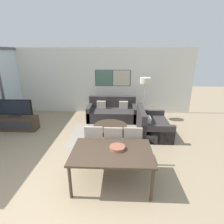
# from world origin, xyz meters

# --- Properties ---
(ground_plane) EXTENTS (24.00, 24.00, 0.00)m
(ground_plane) POSITION_xyz_m (0.00, 0.00, 0.00)
(ground_plane) COLOR #9E896B
(wall_back) EXTENTS (8.11, 0.09, 2.80)m
(wall_back) POSITION_xyz_m (0.02, 5.40, 1.40)
(wall_back) COLOR silver
(wall_back) RESTS_ON ground_plane
(area_rug) EXTENTS (2.62, 1.90, 0.01)m
(area_rug) POSITION_xyz_m (0.62, 2.99, 0.00)
(area_rug) COLOR gray
(area_rug) RESTS_ON ground_plane
(tv_console) EXTENTS (1.45, 0.45, 0.50)m
(tv_console) POSITION_xyz_m (-2.70, 3.28, 0.25)
(tv_console) COLOR #423326
(tv_console) RESTS_ON ground_plane
(television) EXTENTS (1.27, 0.20, 0.61)m
(television) POSITION_xyz_m (-2.70, 3.28, 0.80)
(television) COLOR #2D2D33
(television) RESTS_ON tv_console
(sofa_main) EXTENTS (1.93, 0.99, 0.89)m
(sofa_main) POSITION_xyz_m (0.62, 4.46, 0.28)
(sofa_main) COLOR #383333
(sofa_main) RESTS_ON ground_plane
(sofa_side) EXTENTS (0.99, 1.54, 0.89)m
(sofa_side) POSITION_xyz_m (1.96, 3.16, 0.28)
(sofa_side) COLOR #383333
(sofa_side) RESTS_ON ground_plane
(coffee_table) EXTENTS (1.10, 1.10, 0.35)m
(coffee_table) POSITION_xyz_m (0.62, 2.99, 0.27)
(coffee_table) COLOR #423326
(coffee_table) RESTS_ON ground_plane
(dining_table) EXTENTS (1.61, 1.06, 0.74)m
(dining_table) POSITION_xyz_m (0.78, 0.79, 0.67)
(dining_table) COLOR #423326
(dining_table) RESTS_ON ground_plane
(dining_chair_left) EXTENTS (0.46, 0.46, 0.98)m
(dining_chair_left) POSITION_xyz_m (0.32, 1.54, 0.54)
(dining_chair_left) COLOR #B2A899
(dining_chair_left) RESTS_ON ground_plane
(dining_chair_centre) EXTENTS (0.46, 0.46, 0.98)m
(dining_chair_centre) POSITION_xyz_m (0.78, 1.51, 0.54)
(dining_chair_centre) COLOR #B2A899
(dining_chair_centre) RESTS_ON ground_plane
(dining_chair_right) EXTENTS (0.46, 0.46, 0.98)m
(dining_chair_right) POSITION_xyz_m (1.24, 1.53, 0.54)
(dining_chair_right) COLOR #B2A899
(dining_chair_right) RESTS_ON ground_plane
(fruit_bowl) EXTENTS (0.32, 0.32, 0.06)m
(fruit_bowl) POSITION_xyz_m (0.88, 0.87, 0.78)
(fruit_bowl) COLOR #995642
(fruit_bowl) RESTS_ON dining_table
(floor_lamp) EXTENTS (0.42, 0.42, 1.69)m
(floor_lamp) POSITION_xyz_m (1.90, 4.52, 1.49)
(floor_lamp) COLOR #2D2D33
(floor_lamp) RESTS_ON ground_plane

